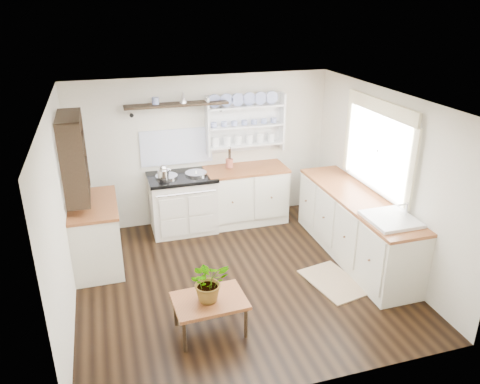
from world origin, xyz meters
The scene contains 19 objects.
floor centered at (0.00, 0.00, 0.00)m, with size 4.00×3.80×0.01m, color black.
wall_back centered at (0.00, 1.90, 1.15)m, with size 4.00×0.02×2.30m, color beige.
wall_right centered at (2.00, 0.00, 1.15)m, with size 0.02×3.80×2.30m, color beige.
wall_left centered at (-2.00, 0.00, 1.15)m, with size 0.02×3.80×2.30m, color beige.
ceiling centered at (0.00, 0.00, 2.30)m, with size 4.00×3.80×0.01m, color white.
window centered at (1.95, 0.15, 1.56)m, with size 0.08×1.55×1.22m.
aga_cooker centered at (-0.42, 1.57, 0.46)m, with size 1.00×0.70×0.92m.
back_cabinets centered at (0.60, 1.60, 0.46)m, with size 1.27×0.63×0.90m.
right_cabinets centered at (1.70, 0.10, 0.46)m, with size 0.62×2.43×0.90m.
belfast_sink centered at (1.70, -0.65, 0.80)m, with size 0.55×0.60×0.45m.
left_cabinets centered at (-1.70, 0.90, 0.46)m, with size 0.62×1.13×0.90m.
plate_rack centered at (0.65, 1.86, 1.56)m, with size 1.20×0.22×0.90m.
high_shelf centered at (-0.40, 1.78, 1.91)m, with size 1.50×0.29×0.16m.
left_shelving centered at (-1.84, 0.90, 1.55)m, with size 0.28×0.80×1.05m, color black.
kettle centered at (-0.70, 1.45, 1.03)m, with size 0.16×0.16×0.20m, color silver, non-canonical shape.
utensil_crock centered at (0.36, 1.68, 0.98)m, with size 0.12×0.12×0.13m, color brown.
center_table centered at (-0.58, -0.89, 0.37)m, with size 0.78×0.58×0.41m.
potted_plant centered at (-0.58, -0.89, 0.64)m, with size 0.41×0.36×0.46m, color #3F7233.
floor_rug centered at (1.14, -0.43, 0.01)m, with size 0.55×0.85×0.02m, color olive.
Camera 1 is at (-1.45, -4.91, 3.36)m, focal length 35.00 mm.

